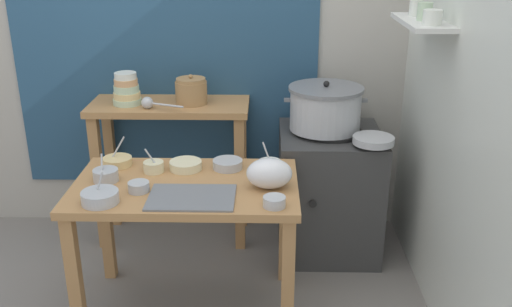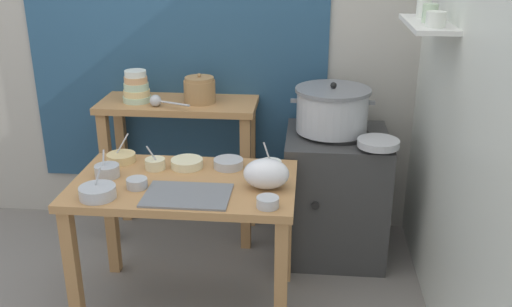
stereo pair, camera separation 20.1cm
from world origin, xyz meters
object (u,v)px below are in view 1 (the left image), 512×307
object	(u,v)px
prep_bowl_4	(117,161)
wide_pan	(373,140)
prep_table	(186,203)
prep_bowl_8	(274,201)
steamer_pot	(325,108)
prep_bowl_5	(228,164)
bowl_stack_enamel	(127,90)
ladle	(149,103)
plastic_bag	(269,173)
prep_bowl_1	(106,175)
prep_bowl_2	(139,186)
clay_pot	(191,91)
prep_bowl_3	(186,165)
prep_bowl_0	(154,166)
serving_tray	(192,197)
prep_bowl_7	(270,164)
back_shelf_table	(171,138)
stove_block	(328,191)
prep_bowl_6	(100,197)

from	to	relation	value
prep_bowl_4	wide_pan	bearing A→B (deg)	8.24
prep_table	prep_bowl_8	world-z (taller)	prep_bowl_8
steamer_pot	prep_bowl_5	distance (m)	0.73
prep_bowl_8	prep_bowl_5	bearing A→B (deg)	118.50
bowl_stack_enamel	ladle	distance (m)	0.18
ladle	plastic_bag	xyz separation A→B (m)	(0.70, -0.70, -0.14)
prep_bowl_1	prep_bowl_2	world-z (taller)	prep_bowl_1
prep_bowl_5	clay_pot	bearing A→B (deg)	113.60
plastic_bag	prep_bowl_3	size ratio (longest dim) A/B	1.32
prep_bowl_5	prep_bowl_0	bearing A→B (deg)	-171.85
prep_table	prep_bowl_2	distance (m)	0.27
prep_bowl_0	clay_pot	bearing A→B (deg)	79.02
steamer_pot	prep_bowl_3	bearing A→B (deg)	-147.47
ladle	bowl_stack_enamel	bearing A→B (deg)	147.73
clay_pot	steamer_pot	bearing A→B (deg)	-7.88
bowl_stack_enamel	serving_tray	xyz separation A→B (m)	(0.49, -0.92, -0.26)
prep_bowl_8	prep_bowl_7	bearing A→B (deg)	92.51
plastic_bag	prep_bowl_8	bearing A→B (deg)	-83.66
serving_tray	prep_bowl_4	world-z (taller)	prep_bowl_4
plastic_bag	prep_bowl_7	bearing A→B (deg)	89.26
back_shelf_table	stove_block	bearing A→B (deg)	-7.62
prep_table	prep_bowl_8	xyz separation A→B (m)	(0.43, -0.25, 0.14)
prep_bowl_5	prep_bowl_8	world-z (taller)	prep_bowl_8
prep_bowl_5	serving_tray	bearing A→B (deg)	-111.40
prep_bowl_3	prep_bowl_5	bearing A→B (deg)	4.16
back_shelf_table	prep_bowl_0	world-z (taller)	back_shelf_table
prep_bowl_3	prep_bowl_5	size ratio (longest dim) A/B	1.08
back_shelf_table	steamer_pot	xyz separation A→B (m)	(0.93, -0.11, 0.23)
serving_tray	prep_bowl_2	distance (m)	0.27
back_shelf_table	wide_pan	bearing A→B (deg)	-16.57
wide_pan	prep_bowl_7	bearing A→B (deg)	-158.69
prep_bowl_4	prep_bowl_3	bearing A→B (deg)	-6.95
clay_pot	wide_pan	world-z (taller)	clay_pot
steamer_pot	prep_bowl_0	size ratio (longest dim) A/B	3.65
plastic_bag	prep_bowl_8	size ratio (longest dim) A/B	2.15
prep_table	bowl_stack_enamel	xyz separation A→B (m)	(-0.44, 0.75, 0.38)
steamer_pot	prep_bowl_5	bearing A→B (deg)	-139.20
clay_pot	prep_bowl_3	xyz separation A→B (m)	(0.04, -0.59, -0.23)
clay_pot	prep_bowl_2	distance (m)	0.91
prep_bowl_4	prep_bowl_5	world-z (taller)	prep_bowl_4
back_shelf_table	prep_bowl_8	size ratio (longest dim) A/B	9.42
prep_table	prep_bowl_5	bearing A→B (deg)	44.71
back_shelf_table	prep_bowl_4	size ratio (longest dim) A/B	6.32
prep_bowl_6	clay_pot	bearing A→B (deg)	73.34
prep_bowl_0	prep_bowl_5	world-z (taller)	prep_bowl_0
back_shelf_table	prep_bowl_2	distance (m)	0.87
stove_block	ladle	size ratio (longest dim) A/B	3.01
ladle	prep_bowl_3	size ratio (longest dim) A/B	1.55
stove_block	prep_bowl_0	world-z (taller)	prep_bowl_0
back_shelf_table	prep_bowl_3	xyz separation A→B (m)	(0.17, -0.59, 0.07)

